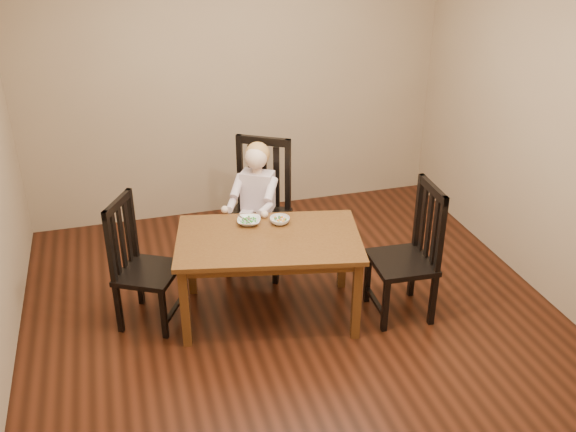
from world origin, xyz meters
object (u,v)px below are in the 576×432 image
object	(u,v)px
dining_table	(269,247)
chair_left	(141,265)
toddler	(257,195)
chair_right	(409,255)
chair_child	(259,209)
bowl_peas	(249,221)
bowl_veg	(280,220)

from	to	relation	value
dining_table	chair_left	world-z (taller)	chair_left
toddler	chair_left	bearing A→B (deg)	57.19
chair_right	toddler	world-z (taller)	chair_right
dining_table	chair_child	bearing A→B (deg)	81.70
bowl_peas	bowl_veg	xyz separation A→B (m)	(0.23, -0.06, 0.00)
bowl_peas	chair_right	bearing A→B (deg)	-24.74
dining_table	chair_right	distance (m)	1.04
chair_left	toddler	xyz separation A→B (m)	(0.99, 0.49, 0.21)
chair_child	toddler	bearing A→B (deg)	90.00
toddler	bowl_veg	distance (m)	0.49
toddler	bowl_veg	xyz separation A→B (m)	(0.06, -0.48, 0.00)
chair_left	toddler	bearing A→B (deg)	144.59
bowl_peas	chair_child	bearing A→B (deg)	67.87
dining_table	chair_child	xyz separation A→B (m)	(0.11, 0.72, -0.05)
dining_table	bowl_veg	bearing A→B (deg)	54.26
toddler	bowl_peas	xyz separation A→B (m)	(-0.17, -0.43, -0.00)
chair_left	chair_child	bearing A→B (deg)	146.12
chair_child	toddler	xyz separation A→B (m)	(-0.03, -0.05, 0.15)
chair_child	chair_right	world-z (taller)	chair_child
toddler	bowl_veg	bearing A→B (deg)	127.89
chair_left	bowl_veg	xyz separation A→B (m)	(1.05, 0.00, 0.22)
chair_child	bowl_veg	size ratio (longest dim) A/B	7.41
bowl_veg	toddler	bearing A→B (deg)	97.04
chair_child	bowl_peas	size ratio (longest dim) A/B	6.43
dining_table	bowl_veg	distance (m)	0.25
dining_table	toddler	distance (m)	0.69
chair_child	chair_left	xyz separation A→B (m)	(-1.02, -0.54, -0.06)
dining_table	chair_child	distance (m)	0.73
chair_right	bowl_peas	size ratio (longest dim) A/B	6.05
dining_table	bowl_veg	world-z (taller)	bowl_veg
chair_child	bowl_peas	distance (m)	0.54
dining_table	chair_left	size ratio (longest dim) A/B	1.48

